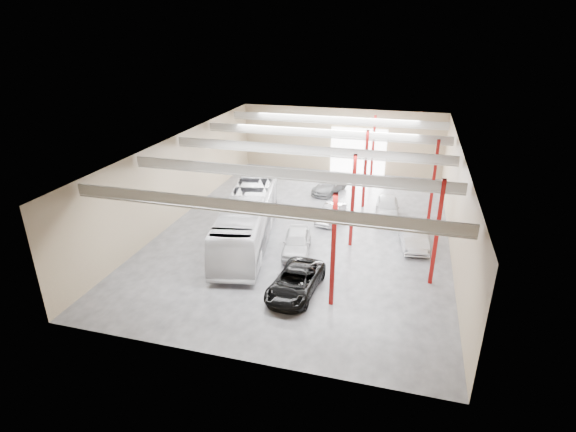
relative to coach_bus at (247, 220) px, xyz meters
The scene contains 8 objects.
depot_shell 6.49m from the coach_bus, 46.67° to the left, with size 22.12×32.12×7.06m.
coach_bus is the anchor object (origin of this frame).
black_sedan 7.83m from the coach_bus, 47.57° to the right, with size 2.55×5.53×1.54m, color black.
car_row_a 4.15m from the coach_bus, ahead, with size 1.93×4.80×1.64m, color silver.
car_row_b 7.89m from the coach_bus, 46.79° to the left, with size 1.42×4.08×1.34m, color #B0AFB4.
car_row_c 13.31m from the coach_bus, 72.63° to the left, with size 1.99×4.90×1.42m, color slate.
car_right_near 12.45m from the coach_bus, 13.43° to the left, with size 1.74×4.98×1.64m, color silver.
car_right_far 12.75m from the coach_bus, 39.50° to the left, with size 1.96×4.86×1.66m, color silver.
Camera 1 is at (7.29, -32.32, 15.29)m, focal length 28.00 mm.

